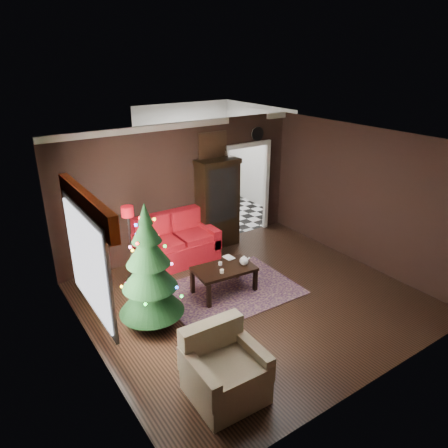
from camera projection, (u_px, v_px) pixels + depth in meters
floor at (252, 299)px, 7.47m from camera, size 5.50×5.50×0.00m
ceiling at (257, 143)px, 6.40m from camera, size 5.50×5.50×0.00m
wall_back at (182, 189)px, 8.85m from camera, size 5.50×0.00×5.50m
wall_front at (382, 294)px, 5.02m from camera, size 5.50×0.00×5.50m
wall_left at (89, 273)px, 5.51m from camera, size 0.00×5.50×5.50m
wall_right at (363, 197)px, 8.35m from camera, size 0.00×5.50×5.50m
doorway at (246, 191)px, 9.86m from camera, size 1.10×0.10×2.10m
left_window at (87, 263)px, 5.67m from camera, size 0.05×1.60×1.40m
valance at (86, 205)px, 5.40m from camera, size 0.12×2.10×0.35m
kitchen_floor at (212, 214)px, 11.41m from camera, size 3.00×3.00×0.00m
kitchen_window at (184, 143)px, 11.87m from camera, size 0.70×0.06×0.70m
rug at (230, 291)px, 7.73m from camera, size 2.43×1.78×0.01m
loveseat at (177, 240)px, 8.64m from camera, size 1.70×0.90×1.00m
curio_cabinet at (218, 205)px, 9.23m from camera, size 0.90×0.45×1.90m
floor_lamp at (130, 243)px, 7.71m from camera, size 0.30×0.30×1.43m
christmas_tree at (149, 268)px, 6.36m from camera, size 1.28×1.28×1.97m
armchair at (226, 367)px, 5.21m from camera, size 0.94×0.94×0.94m
coffee_table at (224, 279)px, 7.61m from camera, size 1.14×0.74×0.49m
teapot at (244, 261)px, 7.57m from camera, size 0.19×0.19×0.17m
cup_a at (220, 263)px, 7.60m from camera, size 0.07×0.07×0.06m
cup_b at (222, 271)px, 7.32m from camera, size 0.09×0.09×0.06m
book at (225, 254)px, 7.78m from camera, size 0.16×0.03×0.22m
wall_clock at (257, 134)px, 9.44m from camera, size 0.32×0.32×0.06m
painting at (212, 146)px, 8.88m from camera, size 0.62×0.05×0.52m
kitchen_counter at (190, 187)px, 12.16m from camera, size 1.80×0.60×0.90m
kitchen_table at (209, 206)px, 10.88m from camera, size 0.70×0.70×0.75m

